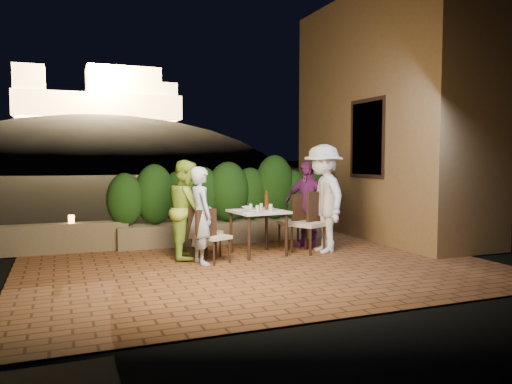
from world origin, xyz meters
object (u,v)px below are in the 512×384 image
diner_blue (201,216)px  diner_white (323,198)px  chair_right_back (293,221)px  chair_left_front (215,236)px  diner_green (187,209)px  beer_bottle (267,200)px  parapet_lamp (71,219)px  chair_left_back (206,231)px  dining_table (258,233)px  diner_purple (307,204)px  bowl (246,207)px  chair_right_front (308,223)px

diner_blue → diner_white: bearing=-90.8°
chair_right_back → diner_white: diner_white is taller
chair_left_front → diner_green: (-0.31, 0.52, 0.37)m
beer_bottle → parapet_lamp: 3.38m
chair_left_front → chair_left_back: bearing=65.9°
dining_table → parapet_lamp: (-2.90, 1.41, 0.20)m
beer_bottle → diner_purple: 0.99m
bowl → chair_left_front: (-0.77, -0.68, -0.35)m
diner_purple → parapet_lamp: 4.15m
chair_left_front → parapet_lamp: chair_left_front is taller
bowl → diner_white: size_ratio=0.09×
bowl → chair_right_back: chair_right_back is taller
beer_bottle → bowl: (-0.26, 0.27, -0.14)m
diner_purple → parapet_lamp: bearing=-135.2°
chair_left_front → parapet_lamp: 2.70m
diner_green → bowl: bearing=-70.8°
diner_blue → diner_green: bearing=4.0°
bowl → chair_left_back: chair_left_back is taller
diner_green → chair_right_back: bearing=-74.4°
beer_bottle → chair_left_back: bearing=176.1°
dining_table → diner_white: diner_white is taller
chair_right_back → dining_table: bearing=24.7°
chair_left_back → beer_bottle: bearing=-32.6°
beer_bottle → bowl: size_ratio=1.99×
dining_table → diner_blue: diner_blue is taller
beer_bottle → diner_purple: bearing=19.0°
diner_white → diner_green: bearing=-94.8°
beer_bottle → chair_left_back: (-1.04, 0.07, -0.49)m
chair_right_front → diner_white: size_ratio=0.56×
chair_left_back → diner_green: diner_green is taller
chair_right_front → parapet_lamp: chair_right_front is taller
chair_left_back → chair_right_back: chair_right_back is taller
chair_right_front → diner_green: 2.08m
diner_purple → bowl: bearing=-118.4°
bowl → diner_white: diner_white is taller
dining_table → diner_green: 1.26m
chair_right_back → diner_white: (0.33, -0.50, 0.44)m
chair_right_back → chair_left_back: bearing=8.9°
chair_left_front → chair_left_back: (-0.00, 0.48, 0.00)m
chair_right_front → diner_purple: diner_purple is taller
bowl → parapet_lamp: 3.02m
parapet_lamp → diner_white: bearing=-21.3°
diner_green → diner_white: diner_white is taller
chair_right_back → diner_white: bearing=125.0°
diner_green → diner_purple: diner_green is taller
chair_left_back → diner_green: (-0.31, 0.04, 0.37)m
chair_left_front → chair_right_back: 1.80m
diner_blue → diner_green: (-0.09, 0.53, 0.05)m
diner_blue → diner_white: 2.23m
chair_right_back → beer_bottle: bearing=25.7°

